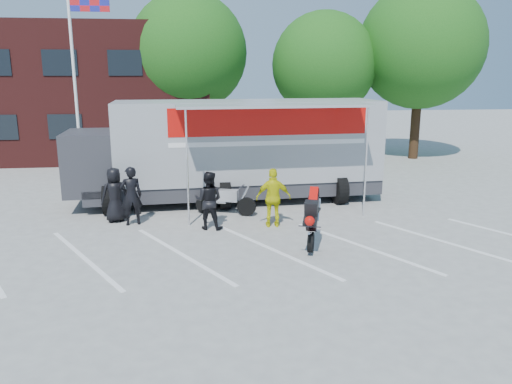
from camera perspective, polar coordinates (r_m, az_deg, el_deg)
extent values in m
plane|color=#A3A39E|center=(12.16, 1.87, -8.31)|extent=(100.00, 100.00, 0.00)
cube|color=white|center=(13.08, 1.20, -6.68)|extent=(18.09, 13.33, 0.01)
cube|color=#4D1A18|center=(30.33, -23.12, 10.44)|extent=(18.00, 8.00, 7.00)
cylinder|color=white|center=(21.70, -19.97, 11.28)|extent=(0.12, 0.12, 8.00)
cylinder|color=#382314|center=(27.32, -7.47, 7.21)|extent=(0.50, 0.50, 3.24)
sphere|color=#154B12|center=(27.19, -7.73, 15.54)|extent=(6.12, 6.12, 6.12)
cylinder|color=#382314|center=(27.19, 7.54, 6.80)|extent=(0.50, 0.50, 2.88)
sphere|color=#154B12|center=(27.03, 7.77, 14.23)|extent=(5.44, 5.44, 5.44)
cylinder|color=#382314|center=(28.37, 17.72, 7.10)|extent=(0.50, 0.50, 3.42)
sphere|color=#154B12|center=(28.26, 18.34, 15.54)|extent=(6.46, 6.46, 6.46)
imported|color=black|center=(15.98, -15.83, -0.31)|extent=(0.98, 0.82, 1.71)
imported|color=black|center=(15.50, -14.07, -0.43)|extent=(0.75, 0.58, 1.80)
imported|color=black|center=(14.72, -5.43, -0.96)|extent=(0.99, 0.87, 1.73)
imported|color=#D7D70B|center=(14.86, 2.00, -0.67)|extent=(1.07, 0.50, 1.78)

